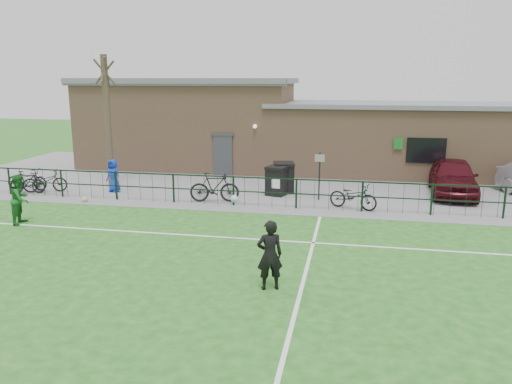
% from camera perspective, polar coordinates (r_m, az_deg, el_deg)
% --- Properties ---
extents(ground, '(90.00, 90.00, 0.00)m').
position_cam_1_polar(ground, '(12.21, -4.61, -11.17)').
color(ground, '#1F581A').
rests_on(ground, ground).
extents(paving_strip, '(34.00, 13.00, 0.02)m').
position_cam_1_polar(paving_strip, '(24.91, 3.77, 1.40)').
color(paving_strip, slate).
rests_on(paving_strip, ground).
extents(pitch_line_touch, '(28.00, 0.10, 0.01)m').
position_cam_1_polar(pitch_line_touch, '(19.41, 1.59, -1.92)').
color(pitch_line_touch, white).
rests_on(pitch_line_touch, ground).
extents(pitch_line_mid, '(28.00, 0.10, 0.01)m').
position_cam_1_polar(pitch_line_mid, '(15.83, -0.70, -5.37)').
color(pitch_line_mid, white).
rests_on(pitch_line_mid, ground).
extents(pitch_line_perp, '(0.10, 16.00, 0.01)m').
position_cam_1_polar(pitch_line_perp, '(11.86, 4.95, -11.90)').
color(pitch_line_perp, white).
rests_on(pitch_line_perp, ground).
extents(perimeter_fence, '(28.00, 0.10, 1.20)m').
position_cam_1_polar(perimeter_fence, '(19.46, 1.70, -0.07)').
color(perimeter_fence, black).
rests_on(perimeter_fence, ground).
extents(bare_tree, '(0.30, 0.30, 6.00)m').
position_cam_1_polar(bare_tree, '(24.01, -16.58, 7.68)').
color(bare_tree, '#403427').
rests_on(bare_tree, ground).
extents(wheelie_bin_left, '(1.00, 1.07, 1.17)m').
position_cam_1_polar(wheelie_bin_left, '(21.54, 2.46, 1.21)').
color(wheelie_bin_left, black).
rests_on(wheelie_bin_left, paving_strip).
extents(wheelie_bin_right, '(1.01, 1.10, 1.25)m').
position_cam_1_polar(wheelie_bin_right, '(22.05, 3.21, 1.57)').
color(wheelie_bin_right, black).
rests_on(wheelie_bin_right, paving_strip).
extents(sign_post, '(0.08, 0.08, 2.00)m').
position_cam_1_polar(sign_post, '(20.67, 7.25, 1.79)').
color(sign_post, black).
rests_on(sign_post, paving_strip).
extents(car_maroon, '(2.25, 4.73, 1.56)m').
position_cam_1_polar(car_maroon, '(23.12, 21.59, 1.61)').
color(car_maroon, '#3F0B13').
rests_on(car_maroon, paving_strip).
extents(bicycle_a, '(1.93, 0.75, 1.00)m').
position_cam_1_polar(bicycle_a, '(24.70, -24.70, 1.34)').
color(bicycle_a, black).
rests_on(bicycle_a, paving_strip).
extents(bicycle_b, '(1.66, 0.62, 0.97)m').
position_cam_1_polar(bicycle_b, '(24.07, -24.67, 1.04)').
color(bicycle_b, black).
rests_on(bicycle_b, paving_strip).
extents(bicycle_c, '(1.98, 1.30, 0.99)m').
position_cam_1_polar(bicycle_c, '(23.97, -22.98, 1.16)').
color(bicycle_c, black).
rests_on(bicycle_c, paving_strip).
extents(bicycle_d, '(2.08, 0.92, 1.21)m').
position_cam_1_polar(bicycle_d, '(20.35, -4.77, 0.54)').
color(bicycle_d, black).
rests_on(bicycle_d, paving_strip).
extents(bicycle_e, '(2.02, 1.29, 1.00)m').
position_cam_1_polar(bicycle_e, '(19.56, 11.04, -0.48)').
color(bicycle_e, black).
rests_on(bicycle_e, paving_strip).
extents(spectator_child, '(0.82, 0.65, 1.46)m').
position_cam_1_polar(spectator_child, '(22.97, -15.98, 1.82)').
color(spectator_child, '#1231AC').
rests_on(spectator_child, paving_strip).
extents(goalkeeper_kick, '(2.08, 3.49, 1.72)m').
position_cam_1_polar(goalkeeper_kick, '(12.02, 1.45, -7.03)').
color(goalkeeper_kick, black).
rests_on(goalkeeper_kick, ground).
extents(outfield_player, '(0.77, 0.93, 1.73)m').
position_cam_1_polar(outfield_player, '(19.13, -25.31, -0.73)').
color(outfield_player, '#1B6021').
rests_on(outfield_player, ground).
extents(ball_ground, '(0.24, 0.24, 0.24)m').
position_cam_1_polar(ball_ground, '(21.57, -19.00, -0.80)').
color(ball_ground, silver).
rests_on(ball_ground, ground).
extents(clubhouse, '(24.25, 5.40, 4.96)m').
position_cam_1_polar(clubhouse, '(27.64, 2.82, 7.19)').
color(clubhouse, '#9D7958').
rests_on(clubhouse, ground).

